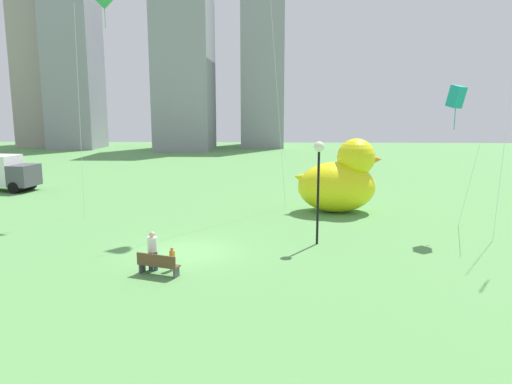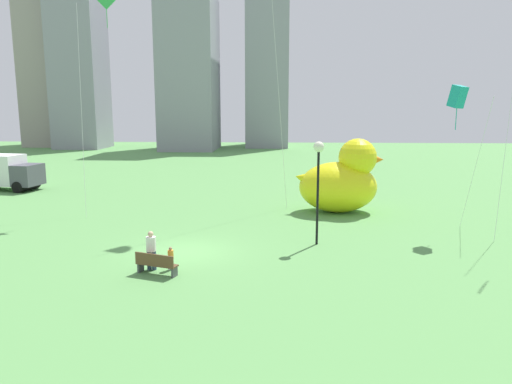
# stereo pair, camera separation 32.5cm
# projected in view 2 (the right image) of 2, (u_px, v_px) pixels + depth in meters

# --- Properties ---
(ground_plane) EXTENTS (140.00, 140.00, 0.00)m
(ground_plane) POSITION_uv_depth(u_px,v_px,m) (188.00, 252.00, 22.31)
(ground_plane) COLOR #59954F
(park_bench) EXTENTS (1.80, 0.98, 0.90)m
(park_bench) POSITION_uv_depth(u_px,v_px,m) (156.00, 263.00, 19.16)
(park_bench) COLOR brown
(park_bench) RESTS_ON ground
(person_adult) EXTENTS (0.40, 0.40, 1.64)m
(person_adult) POSITION_uv_depth(u_px,v_px,m) (151.00, 249.00, 19.70)
(person_adult) COLOR #38476B
(person_adult) RESTS_ON ground
(person_child) EXTENTS (0.24, 0.24, 0.98)m
(person_child) POSITION_uv_depth(u_px,v_px,m) (171.00, 257.00, 19.76)
(person_child) COLOR silver
(person_child) RESTS_ON ground
(giant_inflatable_duck) EXTENTS (5.67, 3.64, 4.70)m
(giant_inflatable_duck) POSITION_uv_depth(u_px,v_px,m) (341.00, 181.00, 30.49)
(giant_inflatable_duck) COLOR yellow
(giant_inflatable_duck) RESTS_ON ground
(lamppost) EXTENTS (0.51, 0.51, 5.03)m
(lamppost) POSITION_uv_depth(u_px,v_px,m) (318.00, 164.00, 22.86)
(lamppost) COLOR black
(lamppost) RESTS_ON ground
(box_truck) EXTENTS (6.04, 3.14, 2.85)m
(box_truck) POSITION_uv_depth(u_px,v_px,m) (3.00, 172.00, 38.75)
(box_truck) COLOR white
(box_truck) RESTS_ON ground
(city_skyline) EXTENTS (43.99, 18.65, 37.87)m
(city_skyline) POSITION_uv_depth(u_px,v_px,m) (131.00, 51.00, 78.94)
(city_skyline) COLOR #9E938C
(city_skyline) RESTS_ON ground
(kite_green) EXTENTS (2.94, 3.43, 13.75)m
(kite_green) POSITION_uv_depth(u_px,v_px,m) (104.00, 10.00, 29.19)
(kite_green) COLOR silver
(kite_green) RESTS_ON ground
(kite_teal) EXTENTS (1.84, 2.49, 7.77)m
(kite_teal) POSITION_uv_depth(u_px,v_px,m) (458.00, 97.00, 24.60)
(kite_teal) COLOR silver
(kite_teal) RESTS_ON ground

